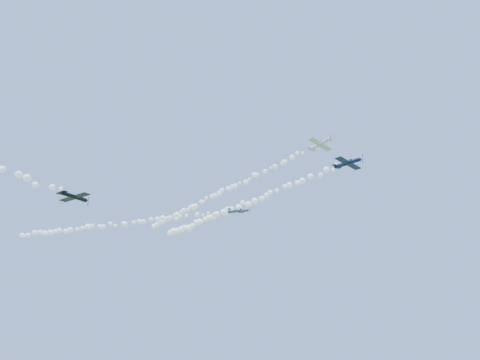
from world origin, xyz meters
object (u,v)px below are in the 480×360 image
Objects in this scene: plane_white at (320,144)px; plane_navy at (348,163)px; plane_black at (74,197)px; plane_grey at (239,211)px.

plane_white is 9.94m from plane_navy.
plane_navy reaches higher than plane_black.
plane_navy reaches higher than plane_grey.
plane_black is (-12.24, -41.79, -6.60)m from plane_grey.
plane_grey reaches higher than plane_black.
plane_navy is 32.76m from plane_grey.
plane_white reaches higher than plane_black.
plane_navy is 1.10× the size of plane_black.
plane_grey is (-29.52, 10.12, -6.99)m from plane_white.
plane_white is 54.14m from plane_black.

